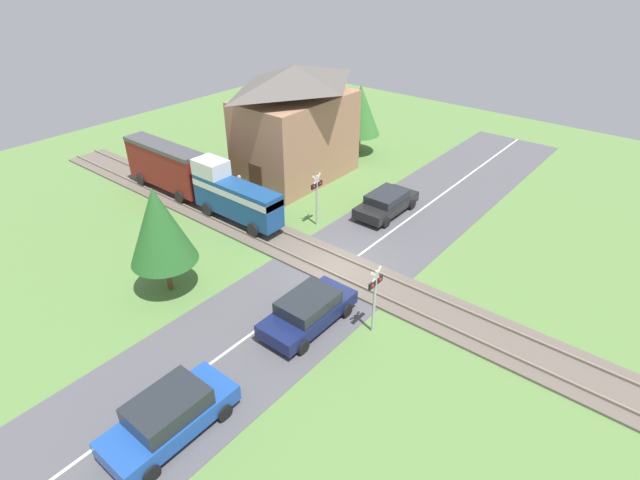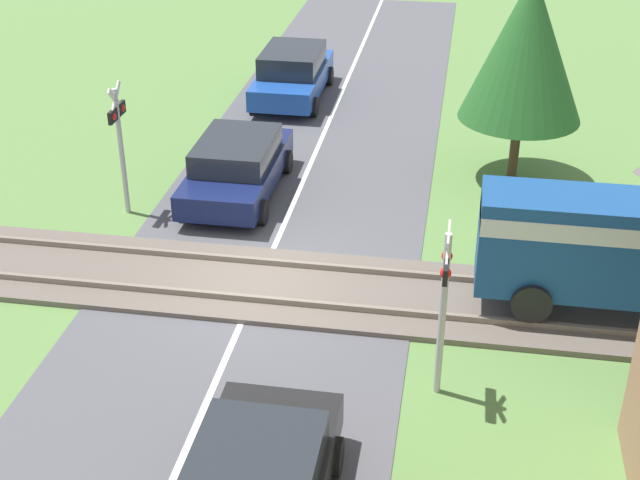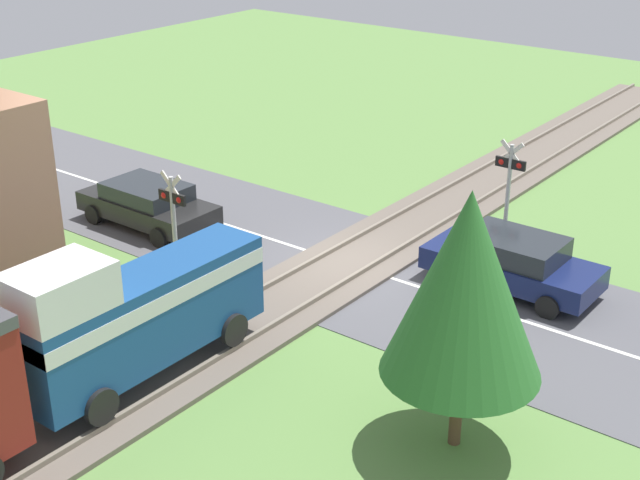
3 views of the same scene
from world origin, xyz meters
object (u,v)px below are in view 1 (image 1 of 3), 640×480
object	(u,v)px
crossing_signal_west_approach	(375,292)
station_building	(296,125)
car_near_crossing	(308,310)
car_far_side	(387,202)
crossing_signal_east_approach	(317,193)
car_behind_queue	(170,415)
train	(196,178)
pedestrian_by_station	(240,188)

from	to	relation	value
crossing_signal_west_approach	station_building	xyz separation A→B (m)	(9.88, 12.88, 1.59)
car_near_crossing	station_building	bearing A→B (deg)	43.17
car_near_crossing	car_far_side	distance (m)	10.92
car_far_side	crossing_signal_east_approach	world-z (taller)	crossing_signal_east_approach
crossing_signal_east_approach	station_building	world-z (taller)	station_building
car_near_crossing	crossing_signal_east_approach	size ratio (longest dim) A/B	1.42
crossing_signal_east_approach	station_building	bearing A→B (deg)	50.84
car_near_crossing	car_behind_queue	world-z (taller)	car_behind_queue
crossing_signal_east_approach	train	bearing A→B (deg)	111.53
car_far_side	pedestrian_by_station	distance (m)	9.08
car_near_crossing	station_building	size ratio (longest dim) A/B	0.54
station_building	car_far_side	bearing A→B (deg)	-95.32
car_far_side	car_behind_queue	size ratio (longest dim) A/B	0.99
train	pedestrian_by_station	world-z (taller)	train
car_near_crossing	crossing_signal_west_approach	xyz separation A→B (m)	(1.37, -2.32, 1.25)
crossing_signal_west_approach	station_building	world-z (taller)	station_building
train	station_building	xyz separation A→B (m)	(7.12, -1.64, 1.75)
car_behind_queue	crossing_signal_east_approach	xyz separation A→B (m)	(13.85, 5.20, 1.20)
crossing_signal_west_approach	pedestrian_by_station	size ratio (longest dim) A/B	1.93
car_behind_queue	car_far_side	bearing A→B (deg)	9.35
car_behind_queue	pedestrian_by_station	xyz separation A→B (m)	(13.36, 10.97, -0.07)
crossing_signal_west_approach	crossing_signal_east_approach	distance (m)	9.33
train	crossing_signal_west_approach	distance (m)	14.78
train	car_far_side	world-z (taller)	train
crossing_signal_east_approach	pedestrian_by_station	bearing A→B (deg)	94.89
crossing_signal_east_approach	pedestrian_by_station	size ratio (longest dim) A/B	1.93
train	car_near_crossing	bearing A→B (deg)	-108.72
car_far_side	pedestrian_by_station	world-z (taller)	pedestrian_by_station
train	car_behind_queue	size ratio (longest dim) A/B	2.81
train	crossing_signal_east_approach	bearing A→B (deg)	-68.47
station_building	car_near_crossing	bearing A→B (deg)	-136.83
car_behind_queue	crossing_signal_west_approach	world-z (taller)	crossing_signal_west_approach
car_behind_queue	station_building	xyz separation A→B (m)	(18.21, 10.55, 2.79)
station_building	train	bearing A→B (deg)	166.99
train	pedestrian_by_station	bearing A→B (deg)	-28.49
crossing_signal_east_approach	pedestrian_by_station	distance (m)	5.92
car_near_crossing	crossing_signal_east_approach	xyz separation A→B (m)	(6.89, 5.20, 1.25)
car_behind_queue	crossing_signal_east_approach	distance (m)	14.84
car_behind_queue	pedestrian_by_station	size ratio (longest dim) A/B	2.74
crossing_signal_west_approach	pedestrian_by_station	xyz separation A→B (m)	(5.03, 13.29, -1.27)
car_behind_queue	station_building	bearing A→B (deg)	30.10
train	crossing_signal_east_approach	xyz separation A→B (m)	(2.76, -6.99, 0.15)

